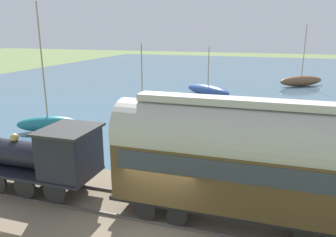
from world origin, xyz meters
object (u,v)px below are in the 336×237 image
object	(u,v)px
rowboat_off_pier	(146,161)
steam_locomotive	(47,155)
sailboat_brown	(301,81)
sailboat_teal	(48,123)
sailboat_blue	(208,90)
sailboat_yellow	(142,103)
rowboat_mid_harbor	(251,161)
passenger_coach	(244,157)

from	to	relation	value
rowboat_off_pier	steam_locomotive	bearing A→B (deg)	-148.74
sailboat_brown	sailboat_teal	world-z (taller)	sailboat_teal
steam_locomotive	sailboat_blue	world-z (taller)	sailboat_blue
sailboat_yellow	steam_locomotive	bearing A→B (deg)	-164.07
steam_locomotive	rowboat_off_pier	distance (m)	5.82
sailboat_teal	sailboat_yellow	xyz separation A→B (m)	(8.65, -3.85, -0.11)
sailboat_brown	sailboat_blue	size ratio (longest dim) A/B	1.30
sailboat_brown	sailboat_teal	bearing A→B (deg)	110.34
rowboat_off_pier	rowboat_mid_harbor	size ratio (longest dim) A/B	1.12
steam_locomotive	sailboat_teal	size ratio (longest dim) A/B	0.64
steam_locomotive	rowboat_mid_harbor	size ratio (longest dim) A/B	2.39
rowboat_off_pier	rowboat_mid_harbor	bearing A→B (deg)	-16.53
steam_locomotive	rowboat_mid_harbor	bearing A→B (deg)	-50.84
sailboat_yellow	rowboat_mid_harbor	xyz separation A→B (m)	(-10.59, -10.57, -0.25)
passenger_coach	sailboat_yellow	distance (m)	20.25
rowboat_off_pier	rowboat_mid_harbor	world-z (taller)	rowboat_mid_harbor
rowboat_mid_harbor	passenger_coach	bearing A→B (deg)	136.53
sailboat_brown	rowboat_mid_harbor	size ratio (longest dim) A/B	3.24
steam_locomotive	sailboat_teal	world-z (taller)	sailboat_teal
sailboat_teal	sailboat_yellow	world-z (taller)	sailboat_teal
steam_locomotive	rowboat_mid_harbor	world-z (taller)	steam_locomotive
sailboat_teal	rowboat_off_pier	distance (m)	9.59
passenger_coach	sailboat_brown	world-z (taller)	sailboat_brown
sailboat_blue	rowboat_mid_harbor	distance (m)	19.71
sailboat_blue	steam_locomotive	bearing A→B (deg)	-152.45
sailboat_brown	sailboat_yellow	distance (m)	23.70
passenger_coach	rowboat_off_pier	world-z (taller)	passenger_coach
passenger_coach	rowboat_mid_harbor	world-z (taller)	passenger_coach
rowboat_off_pier	rowboat_mid_harbor	xyz separation A→B (m)	(1.55, -5.50, 0.07)
sailboat_teal	passenger_coach	bearing A→B (deg)	-144.79
rowboat_mid_harbor	steam_locomotive	bearing A→B (deg)	85.28
sailboat_blue	sailboat_yellow	distance (m)	9.39
sailboat_blue	sailboat_yellow	xyz separation A→B (m)	(-8.19, 4.59, -0.09)
steam_locomotive	rowboat_off_pier	world-z (taller)	steam_locomotive
passenger_coach	sailboat_blue	bearing A→B (deg)	13.42
sailboat_yellow	sailboat_blue	bearing A→B (deg)	-22.05
sailboat_brown	rowboat_mid_harbor	distance (m)	29.25
passenger_coach	sailboat_teal	size ratio (longest dim) A/B	1.04
steam_locomotive	sailboat_brown	xyz separation A→B (m)	(35.38, -12.43, -1.41)
steam_locomotive	sailboat_teal	distance (m)	10.72
rowboat_off_pier	sailboat_teal	bearing A→B (deg)	126.33
passenger_coach	rowboat_mid_harbor	size ratio (longest dim) A/B	3.85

